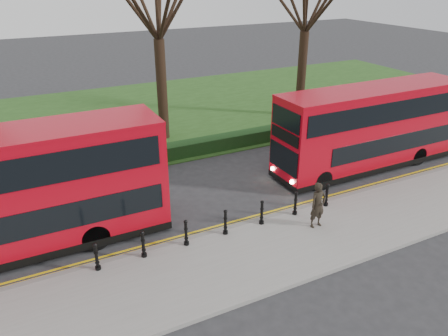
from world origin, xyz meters
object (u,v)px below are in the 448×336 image
bollard_row (225,222)px  bus_rear (371,128)px  pedestrian (318,205)px  bus_lead (0,198)px

bollard_row → bus_rear: 10.05m
pedestrian → bollard_row: bearing=160.6°
bus_lead → bus_rear: 17.00m
bollard_row → bus_rear: bearing=15.0°
bollard_row → pedestrian: (3.47, -1.13, 0.44)m
bus_lead → pedestrian: size_ratio=6.08×
bollard_row → bus_lead: 8.01m
bollard_row → bus_lead: bearing=160.8°
bus_rear → pedestrian: bus_rear is taller
bollard_row → bus_lead: (-7.40, 2.58, 1.64)m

